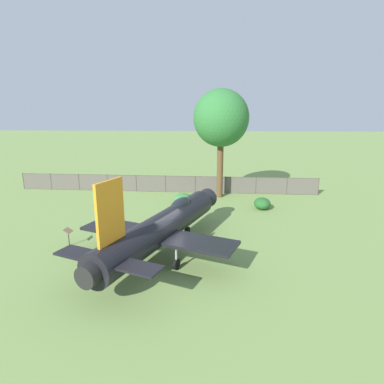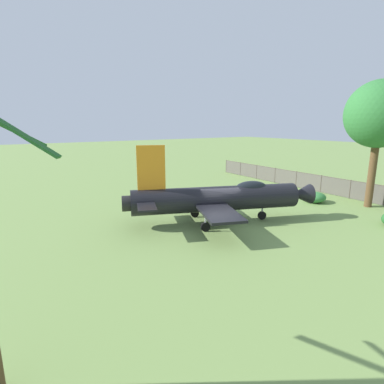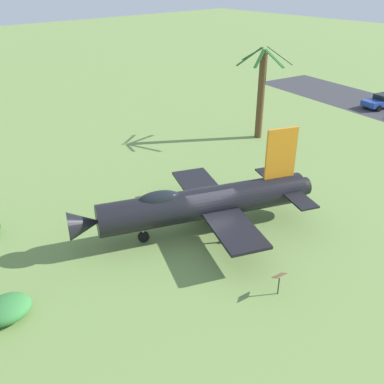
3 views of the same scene
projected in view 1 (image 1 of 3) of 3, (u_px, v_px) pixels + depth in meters
name	position (u px, v px, depth m)	size (l,w,h in m)	color
ground_plane	(162.00, 255.00, 19.19)	(200.00, 200.00, 0.00)	#75934C
display_jet	(164.00, 225.00, 19.06)	(9.29, 12.90, 5.40)	black
shade_tree	(221.00, 119.00, 29.74)	(5.06, 5.43, 10.05)	brown
perimeter_fence	(165.00, 183.00, 33.17)	(30.27, 1.17, 1.73)	#4C4238
shrub_near_fence	(183.00, 199.00, 29.34)	(1.72, 2.02, 0.89)	#387F3D
shrub_by_tree	(262.00, 203.00, 27.73)	(1.39, 1.65, 0.98)	#235B26
info_plaque	(68.00, 233.00, 20.28)	(0.47, 0.65, 1.14)	#333333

